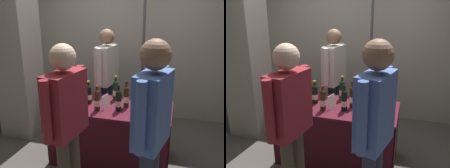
% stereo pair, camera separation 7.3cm
% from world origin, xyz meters
% --- Properties ---
extents(ground_plane, '(12.00, 12.00, 0.00)m').
position_xyz_m(ground_plane, '(0.00, 0.00, 0.00)').
color(ground_plane, '#514C47').
extents(back_partition, '(7.04, 0.12, 2.65)m').
position_xyz_m(back_partition, '(0.00, 1.61, 1.33)').
color(back_partition, '#9E998E').
rests_on(back_partition, ground_plane).
extents(concrete_pillar, '(0.53, 0.53, 2.98)m').
position_xyz_m(concrete_pillar, '(-1.60, 0.36, 1.49)').
color(concrete_pillar, gray).
rests_on(concrete_pillar, ground_plane).
extents(tasting_table, '(1.53, 0.76, 0.78)m').
position_xyz_m(tasting_table, '(0.00, 0.00, 0.54)').
color(tasting_table, '#4C1423').
rests_on(tasting_table, ground_plane).
extents(featured_wine_bottle, '(0.08, 0.08, 0.31)m').
position_xyz_m(featured_wine_bottle, '(0.57, 0.12, 0.91)').
color(featured_wine_bottle, '#192333').
rests_on(featured_wine_bottle, tasting_table).
extents(display_bottle_0, '(0.08, 0.08, 0.33)m').
position_xyz_m(display_bottle_0, '(-0.02, 0.25, 0.92)').
color(display_bottle_0, black).
rests_on(display_bottle_0, tasting_table).
extents(display_bottle_1, '(0.07, 0.07, 0.34)m').
position_xyz_m(display_bottle_1, '(0.18, 0.03, 0.92)').
color(display_bottle_1, '#38230F').
rests_on(display_bottle_1, tasting_table).
extents(display_bottle_2, '(0.07, 0.07, 0.32)m').
position_xyz_m(display_bottle_2, '(-0.14, -0.18, 0.92)').
color(display_bottle_2, '#38230F').
rests_on(display_bottle_2, tasting_table).
extents(display_bottle_3, '(0.08, 0.08, 0.33)m').
position_xyz_m(display_bottle_3, '(0.11, -0.11, 0.92)').
color(display_bottle_3, black).
rests_on(display_bottle_3, tasting_table).
extents(display_bottle_4, '(0.08, 0.08, 0.31)m').
position_xyz_m(display_bottle_4, '(-0.33, 0.02, 0.91)').
color(display_bottle_4, black).
rests_on(display_bottle_4, tasting_table).
extents(display_bottle_5, '(0.08, 0.08, 0.33)m').
position_xyz_m(display_bottle_5, '(-0.59, -0.21, 0.92)').
color(display_bottle_5, '#192333').
rests_on(display_bottle_5, tasting_table).
extents(wine_glass_near_vendor, '(0.08, 0.08, 0.13)m').
position_xyz_m(wine_glass_near_vendor, '(0.39, 0.01, 0.87)').
color(wine_glass_near_vendor, silver).
rests_on(wine_glass_near_vendor, tasting_table).
extents(flower_vase, '(0.09, 0.08, 0.36)m').
position_xyz_m(flower_vase, '(-0.41, -0.24, 0.91)').
color(flower_vase, tan).
rests_on(flower_vase, tasting_table).
extents(brochure_stand, '(0.07, 0.15, 0.17)m').
position_xyz_m(brochure_stand, '(-0.06, -0.09, 0.87)').
color(brochure_stand, silver).
rests_on(brochure_stand, tasting_table).
extents(vendor_presenter, '(0.27, 0.62, 1.69)m').
position_xyz_m(vendor_presenter, '(-0.28, 0.72, 1.03)').
color(vendor_presenter, '#2D3347').
rests_on(vendor_presenter, ground_plane).
extents(taster_foreground_right, '(0.28, 0.61, 1.72)m').
position_xyz_m(taster_foreground_right, '(-0.18, -0.94, 1.04)').
color(taster_foreground_right, '#4C4233').
rests_on(taster_foreground_right, ground_plane).
extents(taster_foreground_left, '(0.30, 0.57, 1.79)m').
position_xyz_m(taster_foreground_left, '(0.61, -0.96, 1.08)').
color(taster_foreground_left, '#2D3347').
rests_on(taster_foreground_left, ground_plane).
extents(booth_signpost, '(0.50, 0.04, 2.32)m').
position_xyz_m(booth_signpost, '(0.21, 1.15, 1.40)').
color(booth_signpost, '#47474C').
rests_on(booth_signpost, ground_plane).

